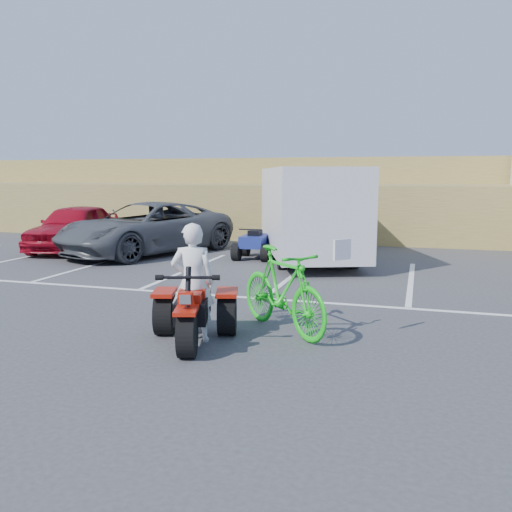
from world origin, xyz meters
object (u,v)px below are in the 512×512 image
(grey_pickup, at_px, (146,228))
(quad_atv_blue, at_px, (255,259))
(green_dirt_bike, at_px, (282,290))
(red_car, at_px, (75,227))
(red_trike_atv, at_px, (193,344))
(rider, at_px, (193,283))
(quad_atv_green, at_px, (283,254))
(cargo_trailer, at_px, (309,211))

(grey_pickup, xyz_separation_m, quad_atv_blue, (3.44, 0.00, -0.78))
(green_dirt_bike, relative_size, red_car, 0.50)
(red_trike_atv, distance_m, green_dirt_bike, 1.57)
(rider, bearing_deg, red_car, -63.01)
(green_dirt_bike, distance_m, grey_pickup, 9.06)
(quad_atv_green, bearing_deg, grey_pickup, -177.23)
(rider, distance_m, quad_atv_blue, 7.81)
(grey_pickup, relative_size, quad_atv_blue, 4.00)
(red_trike_atv, xyz_separation_m, grey_pickup, (-4.88, 7.77, 0.78))
(red_car, bearing_deg, red_trike_atv, -55.84)
(red_trike_atv, relative_size, green_dirt_bike, 0.77)
(grey_pickup, relative_size, quad_atv_green, 3.44)
(quad_atv_green, bearing_deg, cargo_trailer, -58.83)
(rider, bearing_deg, grey_pickup, -74.43)
(quad_atv_blue, height_order, quad_atv_green, quad_atv_green)
(red_car, relative_size, quad_atv_green, 2.63)
(rider, height_order, quad_atv_blue, rider)
(grey_pickup, xyz_separation_m, quad_atv_green, (3.97, 1.16, -0.78))
(grey_pickup, bearing_deg, red_car, -160.77)
(green_dirt_bike, bearing_deg, cargo_trailer, 49.86)
(green_dirt_bike, xyz_separation_m, quad_atv_green, (-1.99, 7.98, -0.65))
(red_trike_atv, distance_m, red_car, 10.88)
(rider, relative_size, cargo_trailer, 0.29)
(grey_pickup, xyz_separation_m, red_car, (-2.59, 0.11, -0.05))
(red_trike_atv, distance_m, grey_pickup, 9.21)
(grey_pickup, height_order, quad_atv_blue, grey_pickup)
(grey_pickup, height_order, red_car, grey_pickup)
(quad_atv_green, bearing_deg, red_car, 175.56)
(rider, relative_size, red_car, 0.40)
(rider, bearing_deg, green_dirt_bike, -160.91)
(quad_atv_blue, bearing_deg, grey_pickup, 177.75)
(red_car, xyz_separation_m, quad_atv_green, (6.55, 1.05, -0.73))
(green_dirt_bike, bearing_deg, quad_atv_green, 55.76)
(red_trike_atv, relative_size, quad_atv_blue, 1.19)
(grey_pickup, height_order, cargo_trailer, cargo_trailer)
(red_trike_atv, bearing_deg, green_dirt_bike, 24.78)
(grey_pickup, bearing_deg, quad_atv_green, 38.00)
(rider, xyz_separation_m, green_dirt_bike, (1.11, 0.81, -0.21))
(red_trike_atv, distance_m, quad_atv_blue, 7.91)
(rider, distance_m, grey_pickup, 9.03)
(rider, height_order, cargo_trailer, cargo_trailer)
(rider, relative_size, grey_pickup, 0.31)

